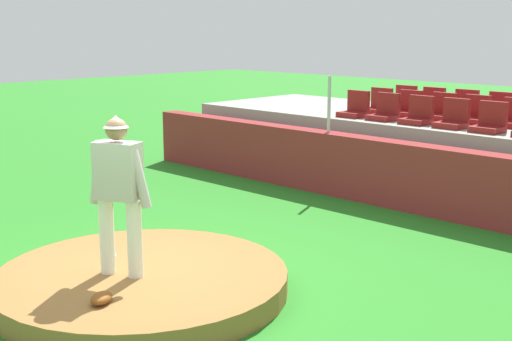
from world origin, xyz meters
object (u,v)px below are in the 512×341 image
stadium_chair_13 (431,105)px  stadium_chair_15 (499,111)px  stadium_chair_3 (453,119)px  stadium_chair_8 (441,111)px  stadium_chair_9 (474,114)px  stadium_chair_1 (385,112)px  stadium_chair_7 (407,108)px  pitcher (118,184)px  stadium_chair_12 (403,102)px  stadium_chair_2 (418,115)px  stadium_chair_0 (355,109)px  baseball (114,256)px  stadium_chair_14 (464,107)px  stadium_chair_6 (379,105)px  stadium_chair_4 (490,123)px  fielding_glove (101,298)px

stadium_chair_13 → stadium_chair_15: bearing=179.2°
stadium_chair_3 → stadium_chair_8: size_ratio=1.00×
stadium_chair_3 → stadium_chair_9: 0.82m
stadium_chair_15 → stadium_chair_1: bearing=49.2°
stadium_chair_7 → stadium_chair_8: bearing=179.7°
pitcher → stadium_chair_1: bearing=74.2°
stadium_chair_12 → stadium_chair_2: bearing=129.5°
stadium_chair_0 → stadium_chair_2: 1.40m
stadium_chair_3 → stadium_chair_13: same height
stadium_chair_0 → stadium_chair_9: 2.21m
stadium_chair_13 → stadium_chair_3: bearing=130.1°
stadium_chair_0 → stadium_chair_3: size_ratio=1.00×
stadium_chair_13 → stadium_chair_15: 1.44m
stadium_chair_7 → stadium_chair_15: (1.45, 0.86, 0.00)m
stadium_chair_1 → stadium_chair_3: bearing=179.5°
stadium_chair_1 → stadium_chair_3: (1.40, -0.01, 0.00)m
stadium_chair_7 → stadium_chair_13: bearing=-90.1°
baseball → stadium_chair_15: bearing=83.2°
stadium_chair_0 → stadium_chair_7: (0.67, 0.80, 0.00)m
stadium_chair_15 → pitcher: bearing=86.9°
stadium_chair_14 → stadium_chair_15: (0.73, -0.03, 0.00)m
stadium_chair_1 → stadium_chair_7: size_ratio=1.00×
stadium_chair_0 → stadium_chair_6: same height
stadium_chair_7 → stadium_chair_9: same height
stadium_chair_4 → stadium_chair_12: 3.25m
stadium_chair_6 → stadium_chair_14: 1.65m
stadium_chair_1 → stadium_chair_14: size_ratio=1.00×
stadium_chair_4 → stadium_chair_7: same height
baseball → stadium_chair_7: bearing=93.9°
stadium_chair_7 → stadium_chair_15: 1.68m
stadium_chair_9 → stadium_chair_12: size_ratio=1.00×
baseball → stadium_chair_12: bearing=98.2°
stadium_chair_3 → stadium_chair_12: (-2.08, 1.69, 0.00)m
stadium_chair_4 → stadium_chair_15: size_ratio=1.00×
stadium_chair_3 → stadium_chair_14: same height
stadium_chair_2 → stadium_chair_4: size_ratio=1.00×
stadium_chair_12 → stadium_chair_13: (0.66, -0.00, 0.00)m
fielding_glove → stadium_chair_0: bearing=164.2°
stadium_chair_3 → stadium_chair_9: size_ratio=1.00×
pitcher → stadium_chair_8: bearing=67.7°
stadium_chair_2 → stadium_chair_4: (1.37, -0.02, 0.00)m
stadium_chair_7 → stadium_chair_14: bearing=-129.0°
stadium_chair_2 → stadium_chair_7: bearing=-47.9°
stadium_chair_2 → stadium_chair_7: size_ratio=1.00×
pitcher → stadium_chair_9: size_ratio=3.62×
stadium_chair_8 → stadium_chair_14: 0.89m
stadium_chair_1 → stadium_chair_12: (-0.68, 1.67, 0.00)m
fielding_glove → stadium_chair_14: 9.00m
stadium_chair_2 → stadium_chair_9: bearing=-128.6°
stadium_chair_9 → stadium_chair_15: same height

